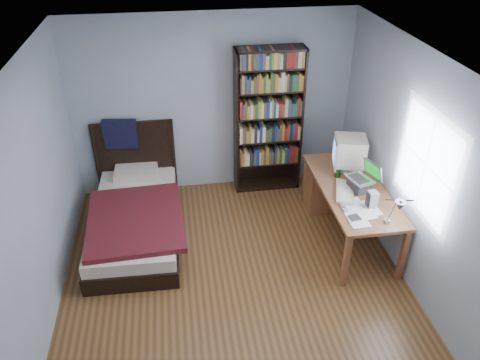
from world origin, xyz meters
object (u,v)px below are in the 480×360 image
at_px(bed, 136,214).
at_px(desk_lamp, 398,207).
at_px(soda_can, 338,173).
at_px(keyboard, 345,192).
at_px(bookshelf, 268,122).
at_px(crt_monitor, 349,152).
at_px(speaker, 372,199).
at_px(laptop, 361,182).
at_px(desk, 336,187).

bearing_deg(bed, desk_lamp, -30.87).
relative_size(desk_lamp, soda_can, 4.84).
distance_m(keyboard, bookshelf, 1.59).
height_order(crt_monitor, soda_can, crt_monitor).
distance_m(keyboard, speaker, 0.38).
xyz_separation_m(soda_can, bookshelf, (-0.67, 1.06, 0.25)).
bearing_deg(bed, crt_monitor, -1.99).
xyz_separation_m(speaker, bed, (-2.69, 0.93, -0.58)).
distance_m(desk_lamp, soda_can, 1.39).
xyz_separation_m(crt_monitor, keyboard, (-0.20, -0.52, -0.24)).
bearing_deg(laptop, soda_can, 118.34).
xyz_separation_m(soda_can, bed, (-2.52, 0.25, -0.53)).
bearing_deg(bed, desk, -0.57).
xyz_separation_m(speaker, bookshelf, (-0.83, 1.74, 0.20)).
distance_m(laptop, bookshelf, 1.62).
distance_m(soda_can, bookshelf, 1.28).
height_order(crt_monitor, bookshelf, bookshelf).
xyz_separation_m(desk, crt_monitor, (0.07, -0.07, 0.56)).
distance_m(desk, bookshelf, 1.29).
distance_m(desk, crt_monitor, 0.57).
height_order(desk_lamp, bed, desk_lamp).
bearing_deg(desk, speaker, -85.93).
relative_size(keyboard, bookshelf, 0.25).
relative_size(crt_monitor, soda_can, 4.05).
xyz_separation_m(crt_monitor, bed, (-2.69, 0.09, -0.73)).
height_order(speaker, bookshelf, bookshelf).
bearing_deg(speaker, desk, 89.52).
bearing_deg(desk, bookshelf, 132.63).
height_order(laptop, desk_lamp, desk_lamp).
bearing_deg(crt_monitor, laptop, -89.75).
relative_size(crt_monitor, bed, 0.22).
height_order(desk, soda_can, soda_can).
distance_m(desk, keyboard, 0.69).
distance_m(keyboard, soda_can, 0.37).
height_order(laptop, bed, bed).
height_order(desk, laptop, laptop).
xyz_separation_m(keyboard, bookshelf, (-0.63, 1.43, 0.29)).
bearing_deg(keyboard, desk, 95.58).
relative_size(desk, bed, 0.82).
height_order(keyboard, bookshelf, bookshelf).
distance_m(keyboard, bed, 2.61).
xyz_separation_m(desk, laptop, (0.07, -0.54, 0.41)).
height_order(crt_monitor, laptop, crt_monitor).
distance_m(crt_monitor, bed, 2.79).
height_order(keyboard, soda_can, soda_can).
relative_size(laptop, keyboard, 0.74).
relative_size(desk, soda_can, 15.01).
xyz_separation_m(speaker, soda_can, (-0.16, 0.68, -0.04)).
bearing_deg(desk, soda_can, -114.11).
relative_size(desk_lamp, keyboard, 1.12).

